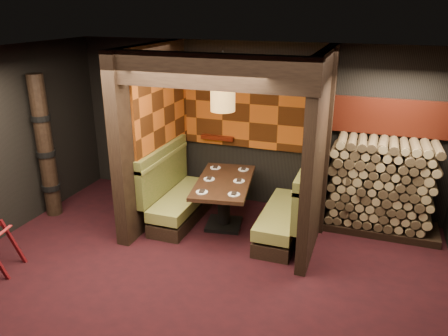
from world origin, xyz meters
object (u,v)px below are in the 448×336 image
pendant_lamp (223,96)px  totem_column (45,148)px  dining_table (224,194)px  booth_bench_left (177,196)px  firewood_stack (385,187)px  booth_bench_right (289,213)px

pendant_lamp → totem_column: (-2.93, -0.50, -0.97)m
dining_table → totem_column: size_ratio=0.68×
booth_bench_left → firewood_stack: (3.25, 0.70, 0.35)m
booth_bench_left → totem_column: totem_column is taller
totem_column → firewood_stack: bearing=13.2°
booth_bench_left → dining_table: booth_bench_left is taller
pendant_lamp → firewood_stack: (2.41, 0.75, -1.40)m
booth_bench_right → firewood_stack: bearing=27.3°
pendant_lamp → firewood_stack: 2.89m
booth_bench_left → booth_bench_right: size_ratio=1.00×
booth_bench_left → totem_column: 2.30m
totem_column → firewood_stack: totem_column is taller
dining_table → totem_column: 3.04m
pendant_lamp → totem_column: 3.12m
pendant_lamp → dining_table: bearing=90.0°
totem_column → pendant_lamp: bearing=9.6°
totem_column → booth_bench_left: bearing=14.8°
pendant_lamp → firewood_stack: size_ratio=0.53×
booth_bench_right → totem_column: size_ratio=0.67×
pendant_lamp → totem_column: bearing=-170.4°
booth_bench_left → pendant_lamp: bearing=-3.6°
pendant_lamp → totem_column: pendant_lamp is taller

